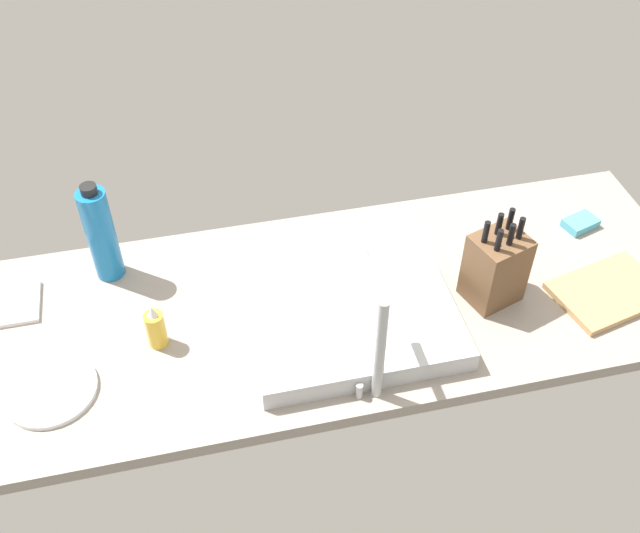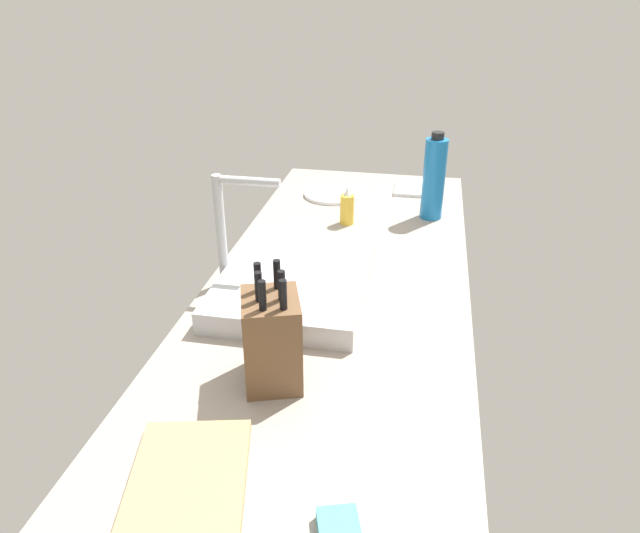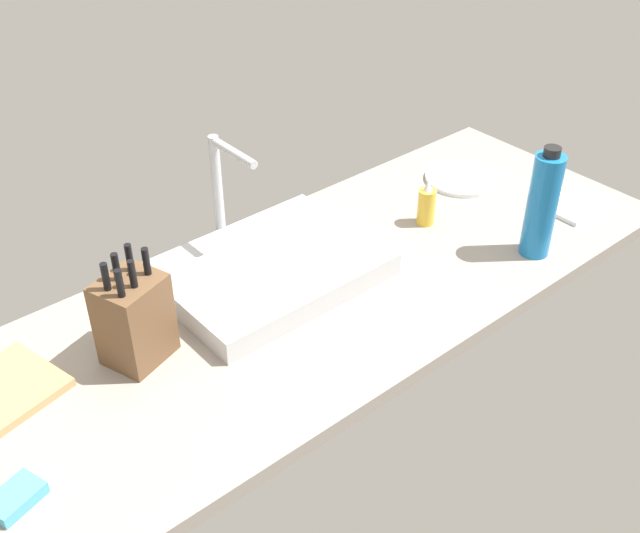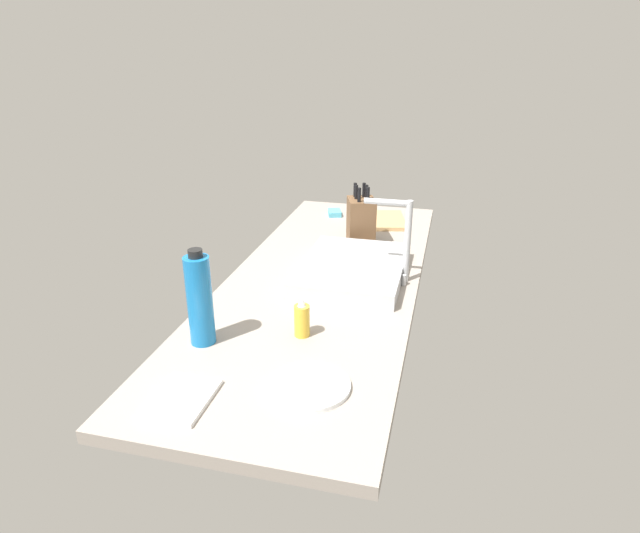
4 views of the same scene
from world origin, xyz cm
name	(u,v)px [view 3 (image 3 of 4)]	position (x,y,z in cm)	size (l,w,h in cm)	color
countertop_slab	(309,299)	(0.00, 0.00, 1.75)	(187.82, 67.14, 3.50)	gray
sink_basin	(270,269)	(-3.41, 9.84, 6.28)	(48.72, 35.78, 5.56)	#B7BABF
faucet	(222,185)	(-3.76, 26.59, 21.22)	(5.50, 16.67, 29.48)	#B7BABF
knife_block	(134,318)	(-39.48, 6.24, 13.15)	(15.23, 14.15, 24.50)	brown
soap_bottle	(426,205)	(41.67, 3.53, 8.76)	(4.52, 4.52, 12.32)	gold
water_bottle	(542,205)	(51.94, -22.70, 16.81)	(7.13, 7.13, 28.11)	#1970B7
dinner_plate	(462,178)	(65.92, 12.24, 4.10)	(20.47, 20.47, 1.20)	white
dish_towel	(574,203)	(78.24, -15.99, 4.10)	(17.90, 13.61, 1.20)	white
dish_sponge	(15,498)	(-73.40, -12.54, 4.70)	(9.00, 6.00, 2.40)	#4CA3BC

